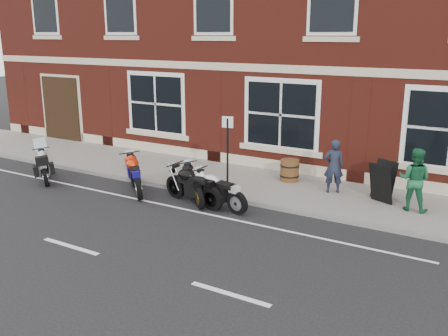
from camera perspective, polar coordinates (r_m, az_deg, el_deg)
The scene contains 13 objects.
ground at distance 13.46m, azimuth -7.68°, elevation -4.38°, with size 80.00×80.00×0.00m, color black.
sidewalk at distance 15.78m, azimuth -0.93°, elevation -1.07°, with size 30.00×3.00×0.12m, color slate.
kerb at distance 14.51m, azimuth -4.22°, elevation -2.57°, with size 30.00×0.16×0.12m, color slate.
moto_touring_silver at distance 16.57m, azimuth -19.73°, elevation 0.42°, with size 1.54×1.28×1.24m.
moto_sport_red at distance 14.64m, azimuth -9.99°, elevation -0.58°, with size 1.65×1.58×0.97m.
moto_sport_black at distance 13.72m, azimuth -3.35°, elevation -1.65°, with size 1.49×1.46×0.88m.
moto_sport_silver at distance 13.12m, azimuth -0.76°, elevation -2.35°, with size 1.99×0.59×0.91m.
moto_naked_black at distance 13.45m, azimuth -3.56°, elevation -1.82°, with size 2.10×0.62×0.96m.
pedestrian_left at distance 14.24m, azimuth 12.43°, elevation 0.21°, with size 0.56×0.37×1.53m, color #1B2031.
pedestrian_right at distance 13.37m, azimuth 20.93°, elevation -1.23°, with size 0.79×0.61×1.62m, color #185733.
a_board_sign at distance 13.89m, azimuth 17.65°, elevation -1.50°, with size 0.65×0.43×1.08m, color black, non-canonical shape.
barrel_planter at distance 15.25m, azimuth 7.50°, elevation -0.26°, with size 0.59×0.59×0.66m.
parking_sign at distance 13.65m, azimuth 0.41°, elevation 2.10°, with size 0.30×0.10×2.19m.
Camera 1 is at (7.97, -9.88, 4.48)m, focal length 40.00 mm.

